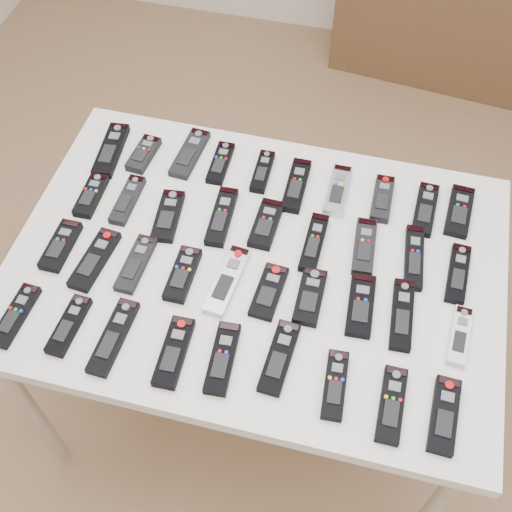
% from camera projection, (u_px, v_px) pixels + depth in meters
% --- Properties ---
extents(ground, '(4.00, 4.00, 0.00)m').
position_uv_depth(ground, '(296.00, 360.00, 2.33)').
color(ground, olive).
rests_on(ground, ground).
extents(table, '(1.25, 0.88, 0.78)m').
position_uv_depth(table, '(256.00, 273.00, 1.68)').
color(table, white).
rests_on(table, ground).
extents(sideboard, '(1.48, 0.54, 0.72)m').
position_uv_depth(sideboard, '(496.00, 14.00, 2.97)').
color(sideboard, '#512F20').
rests_on(sideboard, ground).
extents(remote_0, '(0.08, 0.21, 0.02)m').
position_uv_depth(remote_0, '(111.00, 150.00, 1.85)').
color(remote_0, black).
rests_on(remote_0, table).
extents(remote_1, '(0.07, 0.14, 0.02)m').
position_uv_depth(remote_1, '(144.00, 154.00, 1.84)').
color(remote_1, black).
rests_on(remote_1, table).
extents(remote_2, '(0.07, 0.19, 0.02)m').
position_uv_depth(remote_2, '(190.00, 154.00, 1.84)').
color(remote_2, black).
rests_on(remote_2, table).
extents(remote_3, '(0.05, 0.16, 0.02)m').
position_uv_depth(remote_3, '(221.00, 163.00, 1.82)').
color(remote_3, black).
rests_on(remote_3, table).
extents(remote_4, '(0.05, 0.15, 0.02)m').
position_uv_depth(remote_4, '(262.00, 172.00, 1.80)').
color(remote_4, black).
rests_on(remote_4, table).
extents(remote_5, '(0.05, 0.19, 0.02)m').
position_uv_depth(remote_5, '(296.00, 185.00, 1.77)').
color(remote_5, black).
rests_on(remote_5, table).
extents(remote_6, '(0.05, 0.18, 0.02)m').
position_uv_depth(remote_6, '(338.00, 191.00, 1.76)').
color(remote_6, '#B7B7BC').
rests_on(remote_6, table).
extents(remote_7, '(0.05, 0.16, 0.02)m').
position_uv_depth(remote_7, '(382.00, 199.00, 1.74)').
color(remote_7, black).
rests_on(remote_7, table).
extents(remote_8, '(0.06, 0.18, 0.02)m').
position_uv_depth(remote_8, '(425.00, 209.00, 1.72)').
color(remote_8, black).
rests_on(remote_8, table).
extents(remote_9, '(0.07, 0.18, 0.02)m').
position_uv_depth(remote_9, '(459.00, 211.00, 1.72)').
color(remote_9, black).
rests_on(remote_9, table).
extents(remote_10, '(0.05, 0.15, 0.02)m').
position_uv_depth(remote_10, '(91.00, 196.00, 1.75)').
color(remote_10, black).
rests_on(remote_10, table).
extents(remote_11, '(0.05, 0.17, 0.02)m').
position_uv_depth(remote_11, '(128.00, 200.00, 1.74)').
color(remote_11, black).
rests_on(remote_11, table).
extents(remote_12, '(0.08, 0.17, 0.02)m').
position_uv_depth(remote_12, '(168.00, 216.00, 1.71)').
color(remote_12, black).
rests_on(remote_12, table).
extents(remote_13, '(0.06, 0.19, 0.02)m').
position_uv_depth(remote_13, '(222.00, 217.00, 1.70)').
color(remote_13, black).
rests_on(remote_13, table).
extents(remote_14, '(0.07, 0.16, 0.02)m').
position_uv_depth(remote_14, '(266.00, 224.00, 1.69)').
color(remote_14, black).
rests_on(remote_14, table).
extents(remote_15, '(0.05, 0.18, 0.02)m').
position_uv_depth(remote_15, '(314.00, 243.00, 1.65)').
color(remote_15, black).
rests_on(remote_15, table).
extents(remote_16, '(0.06, 0.17, 0.02)m').
position_uv_depth(remote_16, '(364.00, 247.00, 1.65)').
color(remote_16, black).
rests_on(remote_16, table).
extents(remote_17, '(0.06, 0.20, 0.02)m').
position_uv_depth(remote_17, '(414.00, 257.00, 1.63)').
color(remote_17, black).
rests_on(remote_17, table).
extents(remote_18, '(0.06, 0.18, 0.02)m').
position_uv_depth(remote_18, '(458.00, 274.00, 1.60)').
color(remote_18, black).
rests_on(remote_18, table).
extents(remote_19, '(0.06, 0.16, 0.02)m').
position_uv_depth(remote_19, '(61.00, 246.00, 1.65)').
color(remote_19, black).
rests_on(remote_19, table).
extents(remote_20, '(0.07, 0.19, 0.02)m').
position_uv_depth(remote_20, '(95.00, 259.00, 1.62)').
color(remote_20, black).
rests_on(remote_20, table).
extents(remote_21, '(0.06, 0.17, 0.02)m').
position_uv_depth(remote_21, '(136.00, 264.00, 1.62)').
color(remote_21, black).
rests_on(remote_21, table).
extents(remote_22, '(0.06, 0.16, 0.02)m').
position_uv_depth(remote_22, '(183.00, 274.00, 1.60)').
color(remote_22, black).
rests_on(remote_22, table).
extents(remote_23, '(0.07, 0.21, 0.02)m').
position_uv_depth(remote_23, '(227.00, 280.00, 1.59)').
color(remote_23, '#B7B7BC').
rests_on(remote_23, table).
extents(remote_24, '(0.07, 0.16, 0.02)m').
position_uv_depth(remote_24, '(269.00, 292.00, 1.57)').
color(remote_24, black).
rests_on(remote_24, table).
extents(remote_25, '(0.06, 0.16, 0.02)m').
position_uv_depth(remote_25, '(310.00, 297.00, 1.56)').
color(remote_25, black).
rests_on(remote_25, table).
extents(remote_26, '(0.07, 0.17, 0.02)m').
position_uv_depth(remote_26, '(361.00, 305.00, 1.54)').
color(remote_26, black).
rests_on(remote_26, table).
extents(remote_27, '(0.06, 0.20, 0.02)m').
position_uv_depth(remote_27, '(402.00, 315.00, 1.53)').
color(remote_27, black).
rests_on(remote_27, table).
extents(remote_28, '(0.05, 0.16, 0.02)m').
position_uv_depth(remote_28, '(459.00, 336.00, 1.50)').
color(remote_28, silver).
rests_on(remote_28, table).
extents(remote_29, '(0.05, 0.17, 0.02)m').
position_uv_depth(remote_29, '(16.00, 315.00, 1.53)').
color(remote_29, black).
rests_on(remote_29, table).
extents(remote_30, '(0.05, 0.16, 0.02)m').
position_uv_depth(remote_30, '(69.00, 325.00, 1.51)').
color(remote_30, black).
rests_on(remote_30, table).
extents(remote_31, '(0.06, 0.20, 0.02)m').
position_uv_depth(remote_31, '(113.00, 337.00, 1.49)').
color(remote_31, black).
rests_on(remote_31, table).
extents(remote_32, '(0.06, 0.18, 0.02)m').
position_uv_depth(remote_32, '(174.00, 352.00, 1.47)').
color(remote_32, black).
rests_on(remote_32, table).
extents(remote_33, '(0.06, 0.18, 0.02)m').
position_uv_depth(remote_33, '(222.00, 358.00, 1.46)').
color(remote_33, black).
rests_on(remote_33, table).
extents(remote_34, '(0.06, 0.19, 0.02)m').
position_uv_depth(remote_34, '(279.00, 357.00, 1.46)').
color(remote_34, black).
rests_on(remote_34, table).
extents(remote_35, '(0.06, 0.17, 0.02)m').
position_uv_depth(remote_35, '(335.00, 385.00, 1.42)').
color(remote_35, black).
rests_on(remote_35, table).
extents(remote_36, '(0.05, 0.18, 0.02)m').
position_uv_depth(remote_36, '(392.00, 405.00, 1.40)').
color(remote_36, black).
rests_on(remote_36, table).
extents(remote_37, '(0.06, 0.18, 0.02)m').
position_uv_depth(remote_37, '(444.00, 415.00, 1.38)').
color(remote_37, black).
rests_on(remote_37, table).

